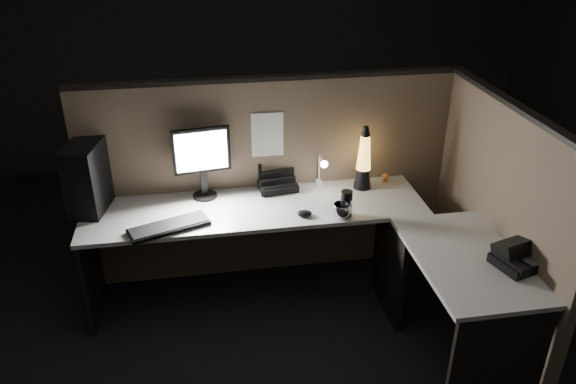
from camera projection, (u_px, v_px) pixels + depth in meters
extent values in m
plane|color=black|center=(292.00, 348.00, 3.62)|extent=(6.00, 6.00, 0.00)
plane|color=#282623|center=(241.00, 36.00, 5.62)|extent=(6.00, 0.00, 6.00)
cube|color=brown|center=(270.00, 181.00, 4.09)|extent=(2.66, 0.06, 1.50)
cube|color=brown|center=(496.00, 223.00, 3.56)|extent=(0.06, 1.66, 1.50)
cube|color=#B0AEA6|center=(255.00, 209.00, 3.79)|extent=(2.30, 0.60, 0.03)
cube|color=#B0AEA6|center=(468.00, 259.00, 3.26)|extent=(0.60, 1.00, 0.03)
cube|color=black|center=(91.00, 269.00, 3.80)|extent=(0.03, 0.55, 0.70)
cube|color=black|center=(497.00, 365.00, 3.01)|extent=(0.55, 0.03, 0.70)
cube|color=black|center=(388.00, 266.00, 3.83)|extent=(0.03, 0.55, 0.70)
cube|color=black|center=(89.00, 175.00, 3.69)|extent=(0.28, 0.47, 0.47)
cylinder|color=black|center=(205.00, 196.00, 3.91)|extent=(0.17, 0.17, 0.01)
cube|color=black|center=(204.00, 182.00, 3.88)|extent=(0.05, 0.04, 0.19)
cube|color=black|center=(201.00, 150.00, 3.77)|extent=(0.39, 0.08, 0.32)
cube|color=white|center=(202.00, 152.00, 3.75)|extent=(0.34, 0.05, 0.27)
cube|color=black|center=(169.00, 227.00, 3.53)|extent=(0.53, 0.33, 0.02)
ellipsoid|color=black|center=(304.00, 213.00, 3.66)|extent=(0.11, 0.08, 0.04)
cube|color=silver|center=(319.00, 183.00, 4.07)|extent=(0.05, 0.06, 0.03)
cylinder|color=silver|center=(319.00, 168.00, 4.01)|extent=(0.01, 0.01, 0.20)
cylinder|color=silver|center=(322.00, 159.00, 3.90)|extent=(0.01, 0.14, 0.01)
sphere|color=white|center=(324.00, 164.00, 3.84)|extent=(0.05, 0.05, 0.05)
cube|color=black|center=(277.00, 185.00, 4.01)|extent=(0.29, 0.26, 0.05)
cube|color=black|center=(278.00, 182.00, 3.96)|extent=(0.26, 0.05, 0.09)
cube|color=black|center=(275.00, 170.00, 4.04)|extent=(0.26, 0.05, 0.18)
cone|color=black|center=(363.00, 178.00, 4.00)|extent=(0.13, 0.13, 0.15)
cone|color=#FDBA42|center=(364.00, 152.00, 3.91)|extent=(0.10, 0.10, 0.25)
sphere|color=#9B3D16|center=(364.00, 163.00, 3.95)|extent=(0.05, 0.05, 0.05)
sphere|color=#9B3D16|center=(364.00, 151.00, 3.91)|extent=(0.04, 0.04, 0.04)
cone|color=black|center=(366.00, 131.00, 3.84)|extent=(0.06, 0.06, 0.07)
cylinder|color=black|center=(346.00, 204.00, 3.64)|extent=(0.08, 0.08, 0.18)
imported|color=silver|center=(342.00, 211.00, 3.64)|extent=(0.13, 0.13, 0.10)
sphere|color=orange|center=(385.00, 177.00, 4.10)|extent=(0.05, 0.05, 0.05)
cube|color=white|center=(267.00, 135.00, 3.88)|extent=(0.22, 0.00, 0.32)
cube|color=black|center=(518.00, 261.00, 3.17)|extent=(0.31, 0.29, 0.06)
cube|color=black|center=(517.00, 247.00, 3.18)|extent=(0.29, 0.22, 0.12)
cube|color=black|center=(512.00, 263.00, 3.09)|extent=(0.11, 0.20, 0.04)
cube|color=#3F3F42|center=(532.00, 259.00, 3.13)|extent=(0.14, 0.14, 0.00)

